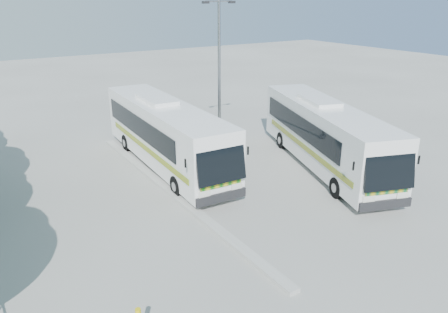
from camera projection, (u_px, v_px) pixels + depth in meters
ground at (242, 198)px, 18.29m from camera, size 100.00×100.00×0.00m
kerb_divider at (171, 192)px, 18.69m from camera, size 0.40×16.00×0.15m
coach_main at (166, 133)px, 21.23m from camera, size 2.77×11.20×3.08m
coach_adjacent at (325, 134)px, 21.14m from camera, size 5.64×11.08×3.05m
lamppost at (219, 68)px, 23.04m from camera, size 1.93×0.23×7.90m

